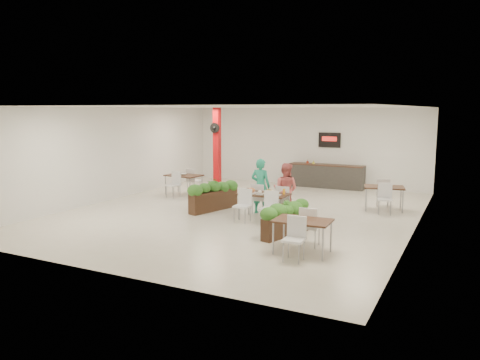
# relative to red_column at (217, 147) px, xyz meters

# --- Properties ---
(ground) EXTENTS (12.00, 12.00, 0.00)m
(ground) POSITION_rel_red_column_xyz_m (3.00, -3.79, -1.64)
(ground) COLOR beige
(ground) RESTS_ON ground
(room_shell) EXTENTS (10.10, 12.10, 3.22)m
(room_shell) POSITION_rel_red_column_xyz_m (3.00, -3.79, 0.36)
(room_shell) COLOR white
(room_shell) RESTS_ON ground
(red_column) EXTENTS (0.40, 0.41, 3.20)m
(red_column) POSITION_rel_red_column_xyz_m (0.00, 0.00, 0.00)
(red_column) COLOR #B00B0F
(red_column) RESTS_ON ground
(service_counter) EXTENTS (3.00, 0.64, 2.20)m
(service_counter) POSITION_rel_red_column_xyz_m (4.00, 1.86, -1.15)
(service_counter) COLOR #2C2A27
(service_counter) RESTS_ON ground
(main_table) EXTENTS (1.41, 1.63, 0.92)m
(main_table) POSITION_rel_red_column_xyz_m (3.96, -4.32, -1.01)
(main_table) COLOR black
(main_table) RESTS_ON ground
(diner_man) EXTENTS (0.61, 0.40, 1.67)m
(diner_man) POSITION_rel_red_column_xyz_m (3.57, -3.66, -0.81)
(diner_man) COLOR #26A57E
(diner_man) RESTS_ON ground
(diner_woman) EXTENTS (0.77, 0.60, 1.58)m
(diner_woman) POSITION_rel_red_column_xyz_m (4.37, -3.66, -0.85)
(diner_woman) COLOR #D96360
(diner_woman) RESTS_ON ground
(planter_left) EXTENTS (0.82, 1.90, 1.02)m
(planter_left) POSITION_rel_red_column_xyz_m (2.09, -3.93, -1.13)
(planter_left) COLOR black
(planter_left) RESTS_ON ground
(planter_right) EXTENTS (0.76, 1.69, 0.90)m
(planter_right) POSITION_rel_red_column_xyz_m (5.17, -5.70, -1.16)
(planter_right) COLOR black
(planter_right) RESTS_ON ground
(side_table_a) EXTENTS (1.34, 1.65, 0.92)m
(side_table_a) POSITION_rel_red_column_xyz_m (-0.22, -2.11, -1.01)
(side_table_a) COLOR black
(side_table_a) RESTS_ON ground
(side_table_b) EXTENTS (1.34, 1.67, 0.92)m
(side_table_b) POSITION_rel_red_column_xyz_m (6.83, -1.50, -1.01)
(side_table_b) COLOR black
(side_table_b) RESTS_ON ground
(side_table_c) EXTENTS (1.25, 1.63, 0.92)m
(side_table_c) POSITION_rel_red_column_xyz_m (6.02, -6.88, -1.02)
(side_table_c) COLOR black
(side_table_c) RESTS_ON ground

